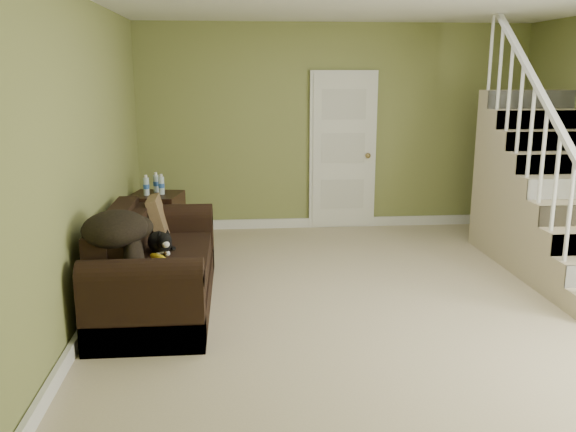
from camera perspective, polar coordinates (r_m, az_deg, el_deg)
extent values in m
cube|color=tan|center=(5.55, 8.78, -7.92)|extent=(5.00, 5.50, 0.01)
cube|color=olive|center=(7.91, 4.41, 8.23)|extent=(5.00, 0.04, 2.60)
cube|color=olive|center=(2.70, 23.56, -2.83)|extent=(5.00, 0.04, 2.60)
cube|color=olive|center=(5.21, -18.53, 4.94)|extent=(0.04, 5.50, 2.60)
cube|color=white|center=(8.08, 4.29, -0.58)|extent=(5.00, 0.04, 0.12)
cube|color=white|center=(5.51, -17.27, -7.89)|extent=(0.04, 5.50, 0.12)
cube|color=white|center=(7.92, 5.13, 6.11)|extent=(0.86, 0.05, 2.02)
cube|color=white|center=(7.90, 5.16, 6.02)|extent=(0.78, 0.04, 1.96)
sphere|color=olive|center=(7.93, 7.50, 5.62)|extent=(0.07, 0.07, 0.07)
cylinder|color=white|center=(5.71, 24.86, 0.48)|extent=(0.04, 0.04, 0.90)
cylinder|color=white|center=(5.91, 23.77, 2.95)|extent=(0.04, 0.04, 0.90)
cylinder|color=white|center=(6.11, 22.75, 5.26)|extent=(0.04, 0.04, 0.90)
cube|color=tan|center=(6.69, 24.54, -0.84)|extent=(1.00, 0.27, 1.00)
cylinder|color=white|center=(6.33, 21.80, 7.42)|extent=(0.04, 0.04, 0.90)
cube|color=tan|center=(6.90, 23.55, 0.51)|extent=(1.00, 0.27, 1.20)
cylinder|color=white|center=(6.56, 20.90, 9.43)|extent=(0.04, 0.04, 0.90)
cube|color=tan|center=(7.11, 22.60, 1.78)|extent=(1.00, 0.27, 1.40)
cylinder|color=white|center=(6.79, 20.05, 11.30)|extent=(0.04, 0.04, 0.90)
cube|color=tan|center=(7.33, 21.72, 2.97)|extent=(1.00, 0.27, 1.60)
cylinder|color=white|center=(7.04, 19.25, 13.03)|extent=(0.04, 0.04, 0.90)
cube|color=tan|center=(7.55, 20.88, 4.10)|extent=(1.00, 0.27, 1.80)
cylinder|color=white|center=(7.29, 18.49, 14.65)|extent=(0.04, 0.04, 0.90)
cube|color=white|center=(6.31, 22.15, 11.48)|extent=(0.06, 2.46, 1.84)
cube|color=black|center=(5.51, -11.95, -6.92)|extent=(0.89, 2.07, 0.24)
cube|color=black|center=(5.43, -11.07, -4.72)|extent=(0.68, 1.56, 0.21)
cube|color=black|center=(4.60, -13.39, -8.82)|extent=(0.89, 0.24, 0.58)
cube|color=black|center=(6.33, -11.06, -2.57)|extent=(0.89, 0.24, 0.58)
cylinder|color=black|center=(4.50, -13.59, -5.38)|extent=(0.89, 0.24, 0.24)
cylinder|color=black|center=(6.26, -11.17, 0.00)|extent=(0.89, 0.24, 0.24)
cube|color=black|center=(5.45, -15.84, -2.92)|extent=(0.19, 1.60, 0.59)
cube|color=black|center=(5.40, -14.37, -2.14)|extent=(0.13, 1.54, 0.33)
cube|color=black|center=(7.13, -12.18, -0.54)|extent=(0.64, 0.64, 0.65)
cylinder|color=silver|center=(6.99, -13.12, 2.71)|extent=(0.06, 0.06, 0.20)
cylinder|color=#2F60B8|center=(6.99, -13.12, 2.71)|extent=(0.07, 0.07, 0.05)
cylinder|color=white|center=(6.97, -13.17, 3.64)|extent=(0.03, 0.03, 0.03)
cylinder|color=silver|center=(7.01, -11.76, 2.81)|extent=(0.06, 0.06, 0.20)
cylinder|color=#2F60B8|center=(7.01, -11.76, 2.81)|extent=(0.07, 0.07, 0.05)
cylinder|color=white|center=(6.99, -11.80, 3.74)|extent=(0.03, 0.03, 0.03)
cylinder|color=silver|center=(7.15, -12.24, 2.98)|extent=(0.06, 0.06, 0.20)
cylinder|color=#2F60B8|center=(7.15, -12.24, 2.98)|extent=(0.07, 0.07, 0.05)
cylinder|color=white|center=(7.13, -12.29, 3.89)|extent=(0.03, 0.03, 0.03)
ellipsoid|color=black|center=(5.48, -11.93, -2.45)|extent=(0.31, 0.40, 0.19)
ellipsoid|color=white|center=(5.41, -12.01, -3.02)|extent=(0.15, 0.17, 0.10)
sphere|color=black|center=(5.29, -12.19, -2.29)|extent=(0.16, 0.16, 0.13)
ellipsoid|color=white|center=(5.24, -12.25, -2.67)|extent=(0.08, 0.07, 0.06)
cone|color=black|center=(5.29, -12.59, -1.57)|extent=(0.06, 0.06, 0.06)
cone|color=black|center=(5.28, -11.83, -1.56)|extent=(0.06, 0.06, 0.06)
cylinder|color=black|center=(5.61, -10.78, -2.77)|extent=(0.18, 0.24, 0.04)
ellipsoid|color=yellow|center=(5.26, -12.06, -3.82)|extent=(0.19, 0.20, 0.06)
cube|color=#47301C|center=(6.05, -12.05, -0.13)|extent=(0.21, 0.41, 0.42)
ellipsoid|color=black|center=(4.78, -15.89, -1.14)|extent=(0.50, 0.64, 0.26)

